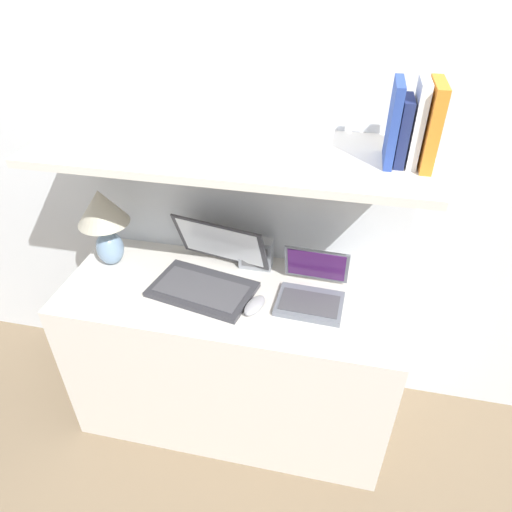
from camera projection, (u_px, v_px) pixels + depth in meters
The scene contains 14 objects.
ground_plane at pixel (220, 460), 1.99m from camera, with size 12.00×12.00×0.00m, color #7A664C.
wall_back at pixel (247, 146), 1.76m from camera, with size 6.00×0.05×2.40m.
desk at pixel (232, 357), 1.98m from camera, with size 1.32×0.53×0.74m.
back_riser at pixel (246, 270), 2.05m from camera, with size 1.32×0.04×1.27m.
shelf at pixel (229, 152), 1.50m from camera, with size 1.32×0.47×0.03m.
table_lamp at pixel (103, 217), 1.80m from camera, with size 0.20×0.20×0.34m.
laptop_large at pixel (209, 273), 1.78m from camera, with size 0.44×0.40×0.24m.
laptop_small at pixel (312, 291), 1.71m from camera, with size 0.26×0.25×0.19m.
computer_mouse at pixel (255, 305), 1.68m from camera, with size 0.09×0.13×0.04m.
router_box at pixel (256, 253), 1.86m from camera, with size 0.13×0.06×0.13m.
book_orange at pixel (431, 125), 1.32m from camera, with size 0.03×0.18×0.24m.
book_white at pixel (417, 123), 1.33m from camera, with size 0.03×0.13×0.25m.
book_navy at pixel (403, 131), 1.35m from camera, with size 0.03×0.13×0.20m.
book_blue at pixel (393, 123), 1.34m from camera, with size 0.03×0.16×0.24m.
Camera 1 is at (0.39, -1.04, 1.88)m, focal length 32.00 mm.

